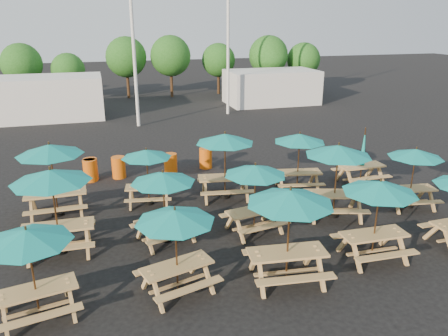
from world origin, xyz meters
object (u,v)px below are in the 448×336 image
object	(u,v)px
picnic_unit_14	(362,161)
waste_bin_1	(91,169)
picnic_unit_7	(255,174)
picnic_unit_4	(163,182)
picnic_unit_6	(290,203)
picnic_unit_0	(28,242)
picnic_unit_3	(175,221)
picnic_unit_11	(299,141)
picnic_unit_5	(147,157)
waste_bin_0	(90,170)
picnic_unit_1	(51,181)
waste_bin_3	(171,164)
picnic_unit_2	(50,154)
picnic_unit_8	(225,143)
waste_bin_2	(119,167)
waste_bin_4	(206,158)
picnic_unit_13	(415,157)
picnic_unit_9	(379,192)
picnic_unit_10	(338,155)

from	to	relation	value
picnic_unit_14	waste_bin_1	world-z (taller)	picnic_unit_14
picnic_unit_7	picnic_unit_4	bearing A→B (deg)	166.27
picnic_unit_6	picnic_unit_0	bearing A→B (deg)	-175.76
picnic_unit_3	picnic_unit_11	size ratio (longest dim) A/B	1.03
picnic_unit_5	waste_bin_0	xyz separation A→B (m)	(-2.04, 3.11, -1.34)
waste_bin_1	picnic_unit_1	bearing A→B (deg)	-98.30
picnic_unit_14	waste_bin_3	xyz separation A→B (m)	(-7.30, 3.30, -0.51)
picnic_unit_11	waste_bin_0	size ratio (longest dim) A/B	2.52
picnic_unit_14	waste_bin_1	size ratio (longest dim) A/B	2.58
picnic_unit_6	waste_bin_3	world-z (taller)	picnic_unit_6
picnic_unit_2	picnic_unit_8	xyz separation A→B (m)	(5.99, -0.11, -0.04)
picnic_unit_2	picnic_unit_8	bearing A→B (deg)	-2.80
waste_bin_2	waste_bin_4	xyz separation A→B (m)	(3.86, 0.22, 0.00)
picnic_unit_11	waste_bin_2	world-z (taller)	picnic_unit_11
picnic_unit_8	picnic_unit_11	distance (m)	2.97
waste_bin_3	waste_bin_4	xyz separation A→B (m)	(1.67, 0.39, 0.00)
picnic_unit_7	picnic_unit_13	xyz separation A→B (m)	(6.01, 0.25, -0.05)
picnic_unit_1	waste_bin_0	distance (m)	6.22
waste_bin_2	picnic_unit_11	bearing A→B (deg)	-27.07
picnic_unit_4	waste_bin_3	distance (m)	6.25
picnic_unit_4	picnic_unit_7	bearing A→B (deg)	-19.48
waste_bin_2	waste_bin_4	size ratio (longest dim) A/B	1.00
picnic_unit_5	waste_bin_2	size ratio (longest dim) A/B	2.28
picnic_unit_1	picnic_unit_6	bearing A→B (deg)	-28.23
picnic_unit_5	waste_bin_0	bearing A→B (deg)	132.88
picnic_unit_14	waste_bin_3	world-z (taller)	picnic_unit_14
picnic_unit_1	waste_bin_0	world-z (taller)	picnic_unit_1
waste_bin_1	waste_bin_4	bearing A→B (deg)	1.52
picnic_unit_5	picnic_unit_9	bearing A→B (deg)	-35.66
picnic_unit_6	waste_bin_0	world-z (taller)	picnic_unit_6
picnic_unit_1	picnic_unit_14	world-z (taller)	picnic_unit_1
picnic_unit_3	picnic_unit_10	world-z (taller)	picnic_unit_10
picnic_unit_10	waste_bin_3	xyz separation A→B (m)	(-4.63, 5.82, -1.74)
waste_bin_0	waste_bin_4	world-z (taller)	same
picnic_unit_5	picnic_unit_10	bearing A→B (deg)	-15.77
picnic_unit_7	picnic_unit_8	distance (m)	2.95
picnic_unit_1	picnic_unit_10	size ratio (longest dim) A/B	0.94
picnic_unit_14	waste_bin_2	xyz separation A→B (m)	(-9.50, 3.48, -0.51)
picnic_unit_9	waste_bin_0	bearing A→B (deg)	132.54
picnic_unit_0	waste_bin_4	size ratio (longest dim) A/B	2.46
picnic_unit_9	waste_bin_1	distance (m)	11.80
picnic_unit_0	picnic_unit_10	bearing A→B (deg)	6.44
picnic_unit_13	waste_bin_3	world-z (taller)	picnic_unit_13
picnic_unit_8	waste_bin_0	bearing A→B (deg)	154.65
picnic_unit_0	picnic_unit_5	world-z (taller)	picnic_unit_0
picnic_unit_0	waste_bin_1	xyz separation A→B (m)	(1.17, 9.03, -1.46)
picnic_unit_10	waste_bin_1	size ratio (longest dim) A/B	2.96
picnic_unit_6	picnic_unit_11	distance (m)	6.47
picnic_unit_8	picnic_unit_5	bearing A→B (deg)	-175.13
picnic_unit_4	picnic_unit_5	size ratio (longest dim) A/B	1.13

